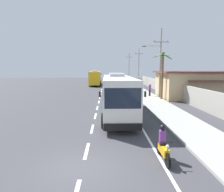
{
  "coord_description": "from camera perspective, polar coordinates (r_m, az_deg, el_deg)",
  "views": [
    {
      "loc": [
        1.05,
        -7.73,
        4.15
      ],
      "look_at": [
        1.48,
        9.47,
        1.7
      ],
      "focal_mm": 31.22,
      "sensor_mm": 36.0,
      "label": 1
    }
  ],
  "objects": [
    {
      "name": "ground_plane",
      "position": [
        8.84,
        -8.61,
        -20.0
      ],
      "size": [
        160.0,
        160.0,
        0.0
      ],
      "primitive_type": "plane",
      "color": "#3A3A3F"
    },
    {
      "name": "utility_pole_far",
      "position": [
        48.23,
        7.81,
        8.59
      ],
      "size": [
        2.0,
        0.24,
        8.89
      ],
      "color": "#9E9E99",
      "rests_on": "ground"
    },
    {
      "name": "utility_pole_mid",
      "position": [
        28.84,
        13.78,
        9.8
      ],
      "size": [
        3.73,
        0.24,
        9.64
      ],
      "color": "#9E9E99",
      "rests_on": "ground"
    },
    {
      "name": "sidewalk_kerb",
      "position": [
        19.08,
        16.2,
        -4.57
      ],
      "size": [
        3.2,
        90.0,
        0.14
      ],
      "primitive_type": "cube",
      "color": "#999993",
      "rests_on": "ground"
    },
    {
      "name": "roadside_building",
      "position": [
        31.36,
        27.88,
        3.05
      ],
      "size": [
        16.22,
        7.84,
        3.77
      ],
      "color": "tan",
      "rests_on": "ground"
    },
    {
      "name": "lane_markings",
      "position": [
        22.88,
        1.25,
        -2.34
      ],
      "size": [
        3.64,
        71.0,
        0.01
      ],
      "color": "white",
      "rests_on": "ground"
    },
    {
      "name": "coach_bus_far_lane",
      "position": [
        48.81,
        -4.91,
        5.43
      ],
      "size": [
        3.02,
        11.28,
        3.64
      ],
      "color": "gold",
      "rests_on": "ground"
    },
    {
      "name": "boundary_wall",
      "position": [
        23.94,
        22.1,
        0.08
      ],
      "size": [
        0.24,
        60.0,
        2.11
      ],
      "primitive_type": "cube",
      "color": "#9E998E",
      "rests_on": "ground"
    },
    {
      "name": "pedestrian_near_kerb",
      "position": [
        29.07,
        11.01,
        1.93
      ],
      "size": [
        0.36,
        0.36,
        1.82
      ],
      "rotation": [
        0.0,
        0.0,
        0.64
      ],
      "color": "black",
      "rests_on": "sidewalk_kerb"
    },
    {
      "name": "motorcycle_trailing",
      "position": [
        9.43,
        14.69,
        -13.95
      ],
      "size": [
        0.56,
        1.96,
        1.6
      ],
      "color": "black",
      "rests_on": "ground"
    },
    {
      "name": "palm_nearest",
      "position": [
        26.41,
        14.56,
        8.07
      ],
      "size": [
        2.64,
        2.87,
        6.25
      ],
      "color": "brown",
      "rests_on": "ground"
    },
    {
      "name": "utility_pole_distant",
      "position": [
        67.82,
        5.01,
        8.59
      ],
      "size": [
        2.2,
        0.24,
        9.12
      ],
      "color": "#9E9E99",
      "rests_on": "ground"
    },
    {
      "name": "coach_bus_foreground",
      "position": [
        17.39,
        1.57,
        0.74
      ],
      "size": [
        2.91,
        11.46,
        3.69
      ],
      "color": "silver",
      "rests_on": "ground"
    },
    {
      "name": "motorcycle_beside_bus",
      "position": [
        27.51,
        5.04,
        0.78
      ],
      "size": [
        0.56,
        1.96,
        1.62
      ],
      "color": "black",
      "rests_on": "ground"
    }
  ]
}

